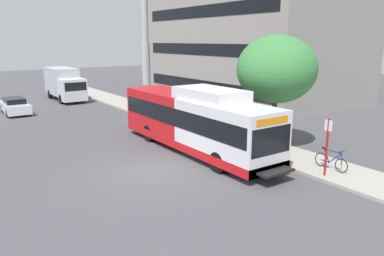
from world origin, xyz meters
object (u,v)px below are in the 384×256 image
object	(u,v)px
transit_bus	(195,121)
bicycle_parked	(331,161)
bus_stop_sign_pole	(327,143)
box_truck_background	(64,83)
street_tree_near_stop	(277,69)
parked_car_far_lane	(15,106)

from	to	relation	value
transit_bus	bicycle_parked	world-z (taller)	transit_bus
bus_stop_sign_pole	box_truck_background	distance (m)	29.45
transit_bus	street_tree_near_stop	bearing A→B (deg)	-24.44
bus_stop_sign_pole	parked_car_far_lane	distance (m)	25.82
bus_stop_sign_pole	transit_bus	bearing A→B (deg)	108.68
transit_bus	parked_car_far_lane	xyz separation A→B (m)	(-6.19, 17.52, -1.04)
bicycle_parked	street_tree_near_stop	size ratio (longest dim) A/B	0.28
transit_bus	box_truck_background	bearing A→B (deg)	91.37
transit_bus	box_truck_background	size ratio (longest dim) A/B	1.75
street_tree_near_stop	box_truck_background	bearing A→B (deg)	101.05
parked_car_far_lane	bus_stop_sign_pole	bearing A→B (deg)	-70.76
bicycle_parked	street_tree_near_stop	xyz separation A→B (m)	(0.98, 4.58, 3.91)
bus_stop_sign_pole	bicycle_parked	xyz separation A→B (m)	(0.93, 0.34, -1.09)
street_tree_near_stop	parked_car_far_lane	xyz separation A→B (m)	(-10.41, 19.44, -3.81)
street_tree_near_stop	parked_car_far_lane	size ratio (longest dim) A/B	1.39
parked_car_far_lane	box_truck_background	xyz separation A→B (m)	(5.65, 4.95, 1.08)
bus_stop_sign_pole	bicycle_parked	size ratio (longest dim) A/B	1.48
bus_stop_sign_pole	bicycle_parked	distance (m)	1.47
box_truck_background	bus_stop_sign_pole	bearing A→B (deg)	-84.44
parked_car_far_lane	box_truck_background	bearing A→B (deg)	41.19
transit_bus	bicycle_parked	distance (m)	7.35
box_truck_background	parked_car_far_lane	bearing A→B (deg)	-138.81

